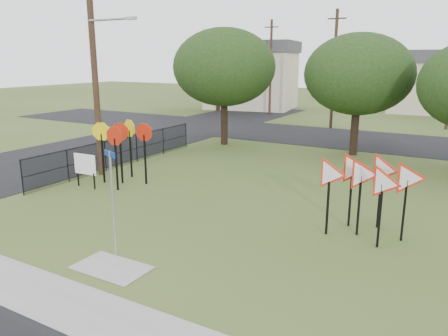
{
  "coord_description": "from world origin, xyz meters",
  "views": [
    {
      "loc": [
        7.86,
        -10.05,
        5.39
      ],
      "look_at": [
        0.33,
        3.0,
        1.6
      ],
      "focal_mm": 35.0,
      "sensor_mm": 36.0,
      "label": 1
    }
  ],
  "objects_px": {
    "street_name_sign": "(113,197)",
    "info_board": "(85,165)",
    "yield_sign_cluster": "(369,178)",
    "stop_sign_cluster": "(122,139)"
  },
  "relations": [
    {
      "from": "stop_sign_cluster",
      "to": "yield_sign_cluster",
      "type": "xyz_separation_m",
      "value": [
        10.59,
        -0.66,
        -0.15
      ]
    },
    {
      "from": "street_name_sign",
      "to": "stop_sign_cluster",
      "type": "relative_size",
      "value": 1.11
    },
    {
      "from": "street_name_sign",
      "to": "yield_sign_cluster",
      "type": "relative_size",
      "value": 0.94
    },
    {
      "from": "info_board",
      "to": "street_name_sign",
      "type": "bearing_deg",
      "value": -36.76
    },
    {
      "from": "street_name_sign",
      "to": "info_board",
      "type": "height_order",
      "value": "street_name_sign"
    },
    {
      "from": "yield_sign_cluster",
      "to": "info_board",
      "type": "relative_size",
      "value": 2.19
    },
    {
      "from": "street_name_sign",
      "to": "info_board",
      "type": "bearing_deg",
      "value": 143.24
    },
    {
      "from": "yield_sign_cluster",
      "to": "info_board",
      "type": "bearing_deg",
      "value": -176.71
    },
    {
      "from": "street_name_sign",
      "to": "yield_sign_cluster",
      "type": "xyz_separation_m",
      "value": [
        5.68,
        5.04,
        0.13
      ]
    },
    {
      "from": "street_name_sign",
      "to": "stop_sign_cluster",
      "type": "bearing_deg",
      "value": 130.66
    }
  ]
}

